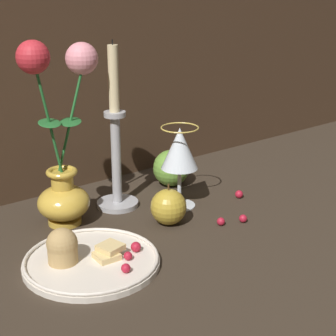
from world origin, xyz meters
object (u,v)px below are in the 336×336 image
vase (62,153)px  apple_beside_vase (169,207)px  wine_glass (180,151)px  candlestick (116,152)px  plate_with_pastries (87,258)px  apple_near_glass (171,168)px

vase → apple_beside_vase: 0.22m
wine_glass → candlestick: 0.13m
plate_with_pastries → wine_glass: 0.31m
wine_glass → apple_beside_vase: wine_glass is taller
candlestick → apple_near_glass: (0.16, 0.03, -0.08)m
plate_with_pastries → apple_beside_vase: (0.21, 0.05, 0.02)m
plate_with_pastries → apple_near_glass: size_ratio=2.41×
plate_with_pastries → wine_glass: size_ratio=1.35×
vase → apple_beside_vase: size_ratio=4.31×
apple_near_glass → wine_glass: bearing=-119.4°
wine_glass → apple_near_glass: (0.06, 0.10, -0.08)m
wine_glass → apple_near_glass: size_ratio=1.80×
plate_with_pastries → wine_glass: (0.28, 0.10, 0.10)m
apple_beside_vase → apple_near_glass: 0.20m
plate_with_pastries → apple_near_glass: (0.33, 0.20, 0.03)m
candlestick → vase: bearing=-177.0°
wine_glass → apple_near_glass: 0.14m
apple_beside_vase → plate_with_pastries: bearing=-167.2°
candlestick → wine_glass: bearing=-36.6°
vase → candlestick: bearing=3.0°
wine_glass → vase: bearing=162.7°
vase → plate_with_pastries: vase is taller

